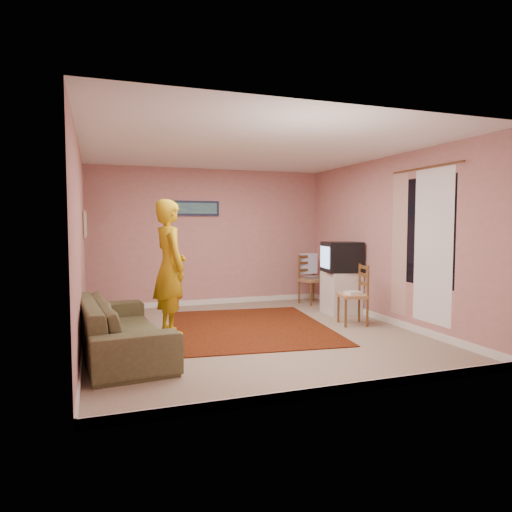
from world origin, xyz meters
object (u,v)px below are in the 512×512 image
object	(u,v)px
chair_b	(353,288)
person	(170,267)
chair_a	(312,274)
tv_cabinet	(341,293)
crt_tv	(341,257)
sofa	(121,327)

from	to	relation	value
chair_b	person	bearing A→B (deg)	-85.40
chair_a	person	xyz separation A→B (m)	(-2.99, -1.54, 0.37)
tv_cabinet	crt_tv	size ratio (longest dim) A/B	1.06
crt_tv	person	bearing A→B (deg)	-161.50
chair_a	person	size ratio (longest dim) A/B	0.27
tv_cabinet	chair_b	xyz separation A→B (m)	(-0.30, -0.86, 0.21)
tv_cabinet	chair_a	distance (m)	1.06
chair_b	person	xyz separation A→B (m)	(-2.74, 0.36, 0.38)
tv_cabinet	person	world-z (taller)	person
crt_tv	tv_cabinet	bearing A→B (deg)	0.00
crt_tv	chair_b	xyz separation A→B (m)	(-0.29, -0.87, -0.42)
tv_cabinet	crt_tv	bearing A→B (deg)	171.02
tv_cabinet	chair_a	world-z (taller)	chair_a
tv_cabinet	sofa	bearing A→B (deg)	-160.28
crt_tv	chair_a	bearing A→B (deg)	101.26
chair_b	tv_cabinet	bearing A→B (deg)	172.97
crt_tv	sofa	world-z (taller)	crt_tv
chair_b	person	world-z (taller)	person
crt_tv	chair_b	world-z (taller)	crt_tv
sofa	tv_cabinet	bearing A→B (deg)	-75.77
tv_cabinet	chair_b	size ratio (longest dim) A/B	1.43
chair_a	chair_b	xyz separation A→B (m)	(-0.25, -1.90, -0.01)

